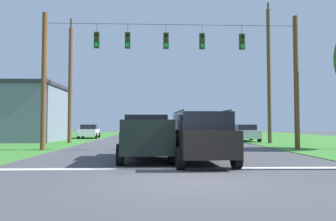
# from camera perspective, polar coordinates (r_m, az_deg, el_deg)

# --- Properties ---
(ground_plane) EXTENTS (120.00, 120.00, 0.00)m
(ground_plane) POSITION_cam_1_polar(r_m,az_deg,el_deg) (8.87, 3.01, -12.46)
(ground_plane) COLOR #47474C
(stop_bar_stripe) EXTENTS (12.58, 0.45, 0.01)m
(stop_bar_stripe) POSITION_cam_1_polar(r_m,az_deg,el_deg) (11.05, 1.93, -10.46)
(stop_bar_stripe) COLOR white
(stop_bar_stripe) RESTS_ON ground
(lane_dash_0) EXTENTS (2.50, 0.15, 0.01)m
(lane_dash_0) POSITION_cam_1_polar(r_m,az_deg,el_deg) (17.00, 0.44, -7.68)
(lane_dash_0) COLOR white
(lane_dash_0) RESTS_ON ground
(lane_dash_1) EXTENTS (2.50, 0.15, 0.01)m
(lane_dash_1) POSITION_cam_1_polar(r_m,az_deg,el_deg) (23.24, -0.30, -6.30)
(lane_dash_1) COLOR white
(lane_dash_1) RESTS_ON ground
(lane_dash_2) EXTENTS (2.50, 0.15, 0.01)m
(lane_dash_2) POSITION_cam_1_polar(r_m,az_deg,el_deg) (32.20, -0.85, -5.26)
(lane_dash_2) COLOR white
(lane_dash_2) RESTS_ON ground
(lane_dash_3) EXTENTS (2.50, 0.15, 0.01)m
(lane_dash_3) POSITION_cam_1_polar(r_m,az_deg,el_deg) (36.18, -1.01, -4.96)
(lane_dash_3) COLOR white
(lane_dash_3) RESTS_ON ground
(lane_dash_4) EXTENTS (2.50, 0.15, 0.01)m
(lane_dash_4) POSITION_cam_1_polar(r_m,az_deg,el_deg) (48.64, -1.33, -4.34)
(lane_dash_4) COLOR white
(lane_dash_4) RESTS_ON ground
(overhead_signal_span) EXTENTS (15.49, 0.31, 8.20)m
(overhead_signal_span) POSITION_cam_1_polar(r_m,az_deg,el_deg) (19.00, 0.56, 6.85)
(overhead_signal_span) COLOR brown
(overhead_signal_span) RESTS_ON ground
(pickup_truck) EXTENTS (2.50, 5.49, 1.95)m
(pickup_truck) POSITION_cam_1_polar(r_m,az_deg,el_deg) (13.86, -4.00, -4.85)
(pickup_truck) COLOR black
(pickup_truck) RESTS_ON ground
(suv_black) EXTENTS (2.40, 4.89, 2.05)m
(suv_black) POSITION_cam_1_polar(r_m,az_deg,el_deg) (12.45, 5.78, -4.68)
(suv_black) COLOR black
(suv_black) RESTS_ON ground
(distant_car_crossing_white) EXTENTS (2.21, 4.39, 1.52)m
(distant_car_crossing_white) POSITION_cam_1_polar(r_m,az_deg,el_deg) (29.30, 13.80, -3.91)
(distant_car_crossing_white) COLOR silver
(distant_car_crossing_white) RESTS_ON ground
(distant_car_oncoming) EXTENTS (2.26, 4.42, 1.52)m
(distant_car_oncoming) POSITION_cam_1_polar(r_m,az_deg,el_deg) (35.32, -14.10, -3.67)
(distant_car_oncoming) COLOR silver
(distant_car_oncoming) RESTS_ON ground
(utility_pole_mid_right) EXTENTS (0.32, 1.63, 11.53)m
(utility_pole_mid_right) POSITION_cam_1_polar(r_m,az_deg,el_deg) (26.92, 17.86, 6.31)
(utility_pole_mid_right) COLOR brown
(utility_pole_mid_right) RESTS_ON ground
(utility_pole_near_left) EXTENTS (0.33, 1.99, 10.23)m
(utility_pole_near_left) POSITION_cam_1_polar(r_m,az_deg,el_deg) (26.86, -17.31, 4.92)
(utility_pole_near_left) COLOR brown
(utility_pole_near_left) RESTS_ON ground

